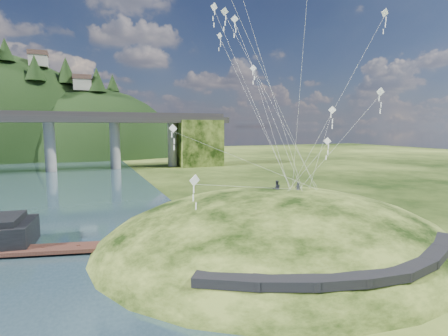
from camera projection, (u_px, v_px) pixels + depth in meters
name	position (u px, v px, depth m)	size (l,w,h in m)	color
ground	(207.00, 261.00, 29.12)	(320.00, 320.00, 0.00)	black
grass_hill	(277.00, 257.00, 34.15)	(36.00, 32.00, 13.00)	black
footpath	(365.00, 267.00, 22.73)	(22.29, 5.84, 0.83)	black
bridge	(2.00, 133.00, 82.42)	(160.00, 11.00, 15.00)	#2D2B2B
wooden_dock	(78.00, 248.00, 31.13)	(13.81, 5.23, 0.98)	#3D2019
kite_flyers	(282.00, 181.00, 34.79)	(2.55, 1.71, 1.75)	#242630
kite_swarm	(257.00, 54.00, 33.39)	(19.67, 15.42, 22.11)	white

